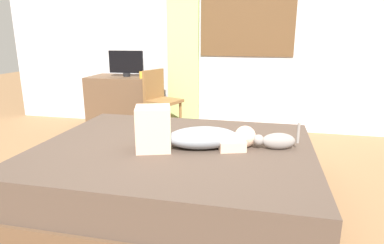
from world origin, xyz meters
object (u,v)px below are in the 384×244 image
at_px(person_lying, 190,134).
at_px(desk, 123,103).
at_px(cat, 276,141).
at_px(chair_by_desk, 160,97).
at_px(tv_monitor, 126,63).
at_px(cup, 142,75).
at_px(bed, 175,171).

height_order(person_lying, desk, person_lying).
bearing_deg(cat, person_lying, -168.62).
relative_size(desk, chair_by_desk, 1.05).
height_order(desk, chair_by_desk, chair_by_desk).
bearing_deg(desk, tv_monitor, -0.00).
distance_m(person_lying, tv_monitor, 2.29).
relative_size(cup, chair_by_desk, 0.10).
bearing_deg(tv_monitor, cat, -40.83).
distance_m(bed, cup, 1.99).
xyz_separation_m(person_lying, cup, (-1.05, 1.71, 0.23)).
bearing_deg(tv_monitor, desk, 180.00).
relative_size(person_lying, chair_by_desk, 1.08).
bearing_deg(desk, bed, -55.19).
xyz_separation_m(desk, cup, (0.34, -0.13, 0.41)).
height_order(bed, cup, cup).
xyz_separation_m(bed, tv_monitor, (-1.18, 1.80, 0.71)).
bearing_deg(cup, desk, 159.02).
relative_size(bed, cat, 6.36).
height_order(cat, chair_by_desk, chair_by_desk).
distance_m(cat, cup, 2.34).
height_order(person_lying, cup, cup).
bearing_deg(bed, cup, 118.62).
distance_m(desk, tv_monitor, 0.56).
height_order(bed, tv_monitor, tv_monitor).
relative_size(bed, cup, 25.16).
bearing_deg(desk, cat, -39.82).
distance_m(bed, cat, 0.85).
bearing_deg(person_lying, cup, 121.59).
distance_m(cat, tv_monitor, 2.64).
bearing_deg(bed, chair_by_desk, 111.98).
height_order(tv_monitor, chair_by_desk, tv_monitor).
bearing_deg(desk, person_lying, -52.88).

